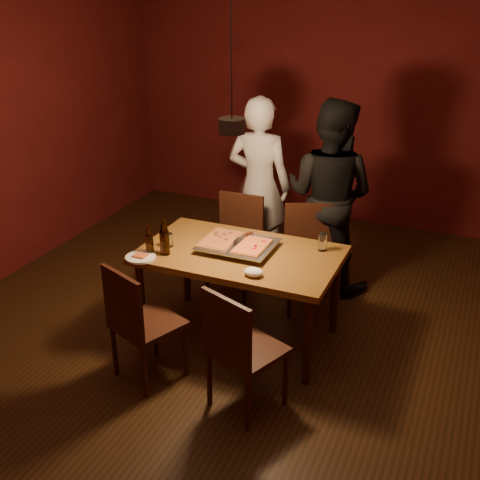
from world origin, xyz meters
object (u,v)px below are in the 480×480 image
at_px(chair_far_left, 237,235).
at_px(beer_bottle_b, 164,237).
at_px(beer_bottle_a, 149,239).
at_px(chair_near_left, 137,315).
at_px(pendant_lamp, 232,124).
at_px(diner_white, 259,186).
at_px(pizza_tray, 238,247).
at_px(plate_slice, 141,257).
at_px(diner_dark, 329,196).
at_px(dining_table, 240,261).
at_px(chair_near_right, 238,342).
at_px(chair_far_right, 309,247).

xyz_separation_m(chair_far_left, beer_bottle_b, (-0.16, -0.99, 0.35)).
bearing_deg(beer_bottle_a, chair_near_left, -69.69).
bearing_deg(beer_bottle_a, chair_far_left, 75.25).
height_order(beer_bottle_a, pendant_lamp, pendant_lamp).
height_order(chair_near_left, beer_bottle_a, beer_bottle_a).
height_order(chair_far_left, diner_white, diner_white).
bearing_deg(chair_far_left, pendant_lamp, 110.66).
bearing_deg(pendant_lamp, pizza_tray, 102.65).
xyz_separation_m(diner_white, pendant_lamp, (0.35, -1.40, 0.91)).
bearing_deg(pizza_tray, plate_slice, -149.00).
height_order(diner_dark, pendant_lamp, pendant_lamp).
height_order(beer_bottle_b, diner_dark, diner_dark).
height_order(pizza_tray, diner_white, diner_white).
relative_size(dining_table, diner_white, 0.89).
height_order(dining_table, plate_slice, plate_slice).
relative_size(beer_bottle_a, beer_bottle_b, 0.82).
relative_size(chair_far_left, chair_near_right, 0.89).
bearing_deg(dining_table, diner_white, 105.24).
distance_m(pizza_tray, beer_bottle_b, 0.56).
relative_size(chair_far_right, plate_slice, 2.45).
distance_m(pizza_tray, plate_slice, 0.74).
distance_m(chair_near_right, pendant_lamp, 1.43).
height_order(chair_near_right, plate_slice, chair_near_right).
height_order(chair_far_left, chair_near_right, same).
xyz_separation_m(dining_table, beer_bottle_a, (-0.61, -0.29, 0.19)).
xyz_separation_m(plate_slice, pendant_lamp, (0.64, 0.23, 1.00)).
bearing_deg(chair_near_left, pendant_lamp, 78.22).
xyz_separation_m(diner_white, diner_dark, (0.70, -0.07, 0.02)).
height_order(beer_bottle_b, pendant_lamp, pendant_lamp).
distance_m(pizza_tray, beer_bottle_a, 0.67).
height_order(chair_near_left, pendant_lamp, pendant_lamp).
bearing_deg(chair_far_right, beer_bottle_b, 26.96).
xyz_separation_m(beer_bottle_a, diner_dark, (0.98, 1.46, 0.00)).
bearing_deg(chair_far_left, diner_dark, -149.18).
distance_m(chair_far_right, chair_near_right, 1.57).
xyz_separation_m(dining_table, chair_near_right, (0.34, -0.83, -0.14)).
xyz_separation_m(chair_near_right, beer_bottle_a, (-0.96, 0.54, 0.33)).
distance_m(chair_far_left, pizza_tray, 0.80).
height_order(dining_table, chair_far_right, chair_far_right).
bearing_deg(chair_near_right, plate_slice, 177.88).
bearing_deg(chair_near_right, pizza_tray, 135.60).
bearing_deg(pizza_tray, dining_table, -51.13).
relative_size(pizza_tray, pendant_lamp, 0.50).
distance_m(diner_white, diner_dark, 0.71).
bearing_deg(beer_bottle_b, plate_slice, -134.94).
distance_m(chair_far_right, beer_bottle_b, 1.35).
bearing_deg(diner_dark, chair_far_left, 41.32).
relative_size(dining_table, pizza_tray, 2.73).
bearing_deg(chair_near_right, chair_near_left, -160.01).
relative_size(chair_far_right, chair_near_left, 1.01).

